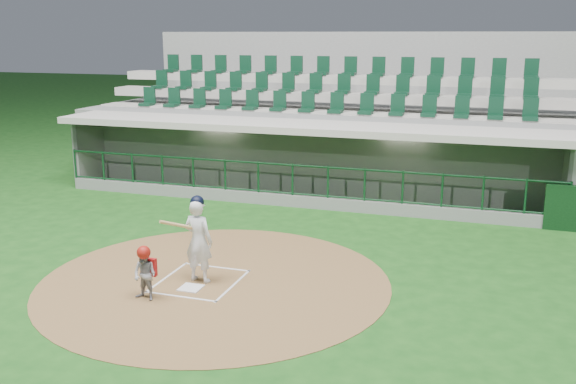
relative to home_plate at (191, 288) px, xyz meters
The scene contains 8 objects.
ground 0.70m from the home_plate, 90.00° to the left, with size 120.00×120.00×0.00m, color #144313.
dirt_circle 0.58m from the home_plate, 59.04° to the left, with size 7.20×7.20×0.01m, color brown.
home_plate is the anchor object (origin of this frame).
batter_box_chalk 0.40m from the home_plate, 90.00° to the left, with size 1.55×1.80×0.01m.
dugout_structure 8.56m from the home_plate, 89.82° to the left, with size 16.40×3.70×3.00m.
seating_deck 11.69m from the home_plate, 90.00° to the left, with size 17.00×6.72×5.15m.
batter 0.99m from the home_plate, 91.00° to the left, with size 0.88×0.89×1.82m.
catcher 1.08m from the home_plate, 126.66° to the right, with size 0.54×0.45×1.08m.
Camera 1 is at (5.59, -11.47, 4.95)m, focal length 40.00 mm.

